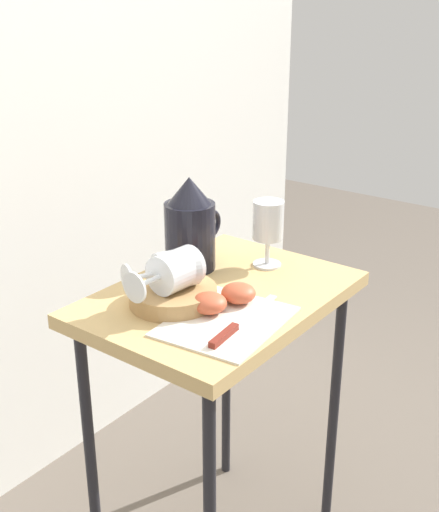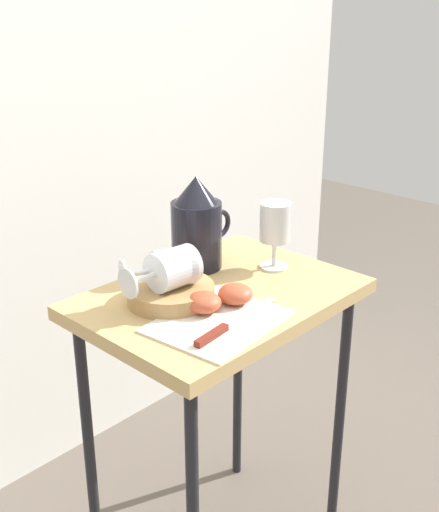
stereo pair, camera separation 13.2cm
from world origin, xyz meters
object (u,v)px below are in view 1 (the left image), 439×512
object	(u,v)px
basket_tray	(173,296)
apple_half_right	(238,293)
apple_half_left	(209,303)
pitcher	(190,232)
wine_glass_tipped_far	(174,270)
wine_glass_tipped_near	(174,271)
wine_glass_upright	(270,224)
table	(220,326)
knife	(235,327)

from	to	relation	value
basket_tray	apple_half_right	xyz separation A→B (m)	(0.08, -0.10, 0.01)
basket_tray	apple_half_left	bearing A→B (deg)	-84.51
pitcher	wine_glass_tipped_far	size ratio (longest dim) A/B	1.32
apple_half_right	wine_glass_tipped_near	bearing A→B (deg)	131.43
wine_glass_upright	apple_half_left	bearing A→B (deg)	-171.50
basket_tray	wine_glass_tipped_far	distance (m)	0.06
apple_half_left	wine_glass_upright	bearing A→B (deg)	8.50
table	wine_glass_tipped_near	bearing A→B (deg)	163.15
table	wine_glass_upright	bearing A→B (deg)	-1.21
apple_half_right	pitcher	bearing A→B (deg)	66.29
wine_glass_tipped_near	knife	distance (m)	0.17
table	wine_glass_tipped_near	size ratio (longest dim) A/B	4.42
wine_glass_tipped_near	basket_tray	bearing A→B (deg)	63.55
table	apple_half_right	size ratio (longest dim) A/B	10.17
wine_glass_tipped_far	apple_half_left	distance (m)	0.10
apple_half_left	apple_half_right	size ratio (longest dim) A/B	1.00
basket_tray	wine_glass_tipped_far	bearing A→B (deg)	-68.36
table	wine_glass_tipped_far	size ratio (longest dim) A/B	4.43
wine_glass_upright	wine_glass_tipped_near	distance (m)	0.28
wine_glass_tipped_far	apple_half_right	size ratio (longest dim) A/B	2.30
wine_glass_tipped_near	wine_glass_tipped_far	distance (m)	0.01
wine_glass_upright	wine_glass_tipped_far	distance (m)	0.28
wine_glass_tipped_near	knife	xyz separation A→B (m)	(-0.01, -0.16, -0.07)
apple_half_right	table	bearing A→B (deg)	71.95
pitcher	wine_glass_tipped_far	world-z (taller)	pitcher
wine_glass_tipped_near	knife	size ratio (longest dim) A/B	0.65
wine_glass_tipped_far	apple_half_right	distance (m)	0.14
pitcher	knife	bearing A→B (deg)	-125.24
table	pitcher	size ratio (longest dim) A/B	3.34
wine_glass_tipped_far	basket_tray	bearing A→B (deg)	111.64
wine_glass_tipped_near	apple_half_right	xyz separation A→B (m)	(0.08, -0.09, -0.05)
wine_glass_upright	apple_half_right	size ratio (longest dim) A/B	2.20
basket_tray	pitcher	xyz separation A→B (m)	(0.16, 0.09, 0.07)
wine_glass_tipped_near	apple_half_left	xyz separation A→B (m)	(0.01, -0.08, -0.05)
pitcher	apple_half_right	size ratio (longest dim) A/B	3.04
wine_glass_upright	apple_half_right	world-z (taller)	wine_glass_upright
wine_glass_tipped_near	wine_glass_tipped_far	size ratio (longest dim) A/B	1.00
table	wine_glass_upright	distance (m)	0.25
apple_half_left	wine_glass_tipped_far	bearing A→B (deg)	94.88
wine_glass_tipped_near	apple_half_right	size ratio (longest dim) A/B	2.30
pitcher	wine_glass_tipped_far	bearing A→B (deg)	-150.35
basket_tray	wine_glass_tipped_far	size ratio (longest dim) A/B	1.10
basket_tray	pitcher	world-z (taller)	pitcher
table	knife	xyz separation A→B (m)	(-0.12, -0.12, 0.09)
basket_tray	apple_half_right	bearing A→B (deg)	-52.73
table	knife	bearing A→B (deg)	-132.85
basket_tray	wine_glass_upright	distance (m)	0.29
wine_glass_upright	knife	xyz separation A→B (m)	(-0.29, -0.12, -0.09)
knife	apple_half_left	bearing A→B (deg)	72.99
wine_glass_tipped_near	apple_half_right	world-z (taller)	wine_glass_tipped_near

